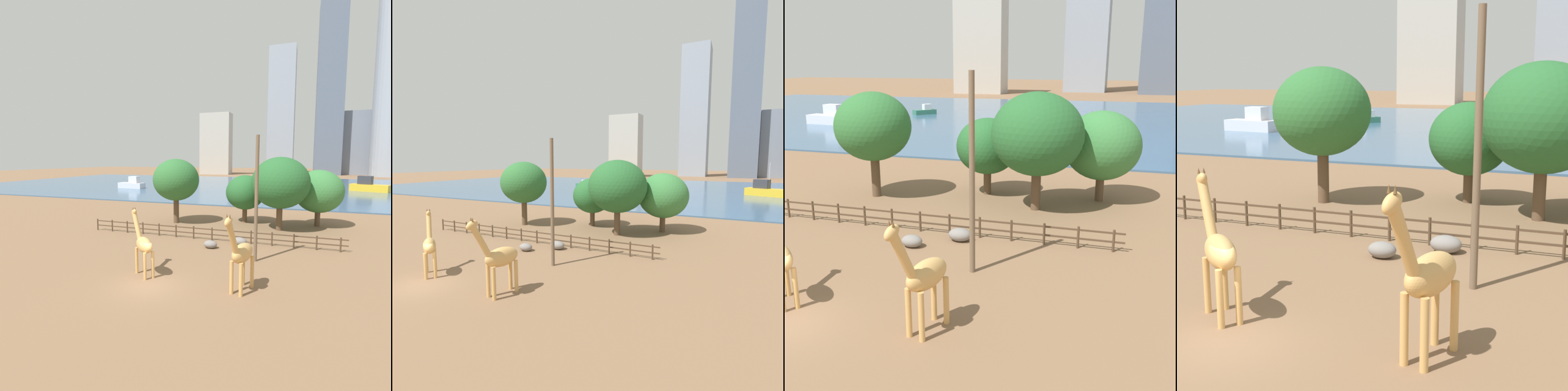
{
  "view_description": "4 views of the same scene",
  "coord_description": "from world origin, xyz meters",
  "views": [
    {
      "loc": [
        9.1,
        -16.67,
        8.07
      ],
      "look_at": [
        -2.61,
        16.4,
        3.92
      ],
      "focal_mm": 28.0,
      "sensor_mm": 36.0,
      "label": 1
    },
    {
      "loc": [
        18.46,
        -12.61,
        8.19
      ],
      "look_at": [
        2.15,
        20.65,
        4.03
      ],
      "focal_mm": 28.0,
      "sensor_mm": 36.0,
      "label": 2
    },
    {
      "loc": [
        12.87,
        -14.71,
        10.31
      ],
      "look_at": [
        3.51,
        15.6,
        1.62
      ],
      "focal_mm": 45.0,
      "sensor_mm": 36.0,
      "label": 3
    },
    {
      "loc": [
        9.95,
        -13.45,
        7.6
      ],
      "look_at": [
        -1.41,
        15.13,
        1.43
      ],
      "focal_mm": 55.0,
      "sensor_mm": 36.0,
      "label": 4
    }
  ],
  "objects": [
    {
      "name": "tree_center_broad",
      "position": [
        -6.05,
        18.72,
        5.49
      ],
      "size": [
        5.86,
        5.86,
        8.15
      ],
      "color": "brown",
      "rests_on": "ground"
    },
    {
      "name": "utility_pole",
      "position": [
        5.72,
        7.12,
        4.97
      ],
      "size": [
        0.28,
        0.28,
        9.94
      ],
      "primitive_type": "cylinder",
      "color": "brown",
      "rests_on": "ground"
    },
    {
      "name": "skyline_tower_glass",
      "position": [
        35.27,
        166.97,
        16.58
      ],
      "size": [
        15.04,
        11.28,
        33.17
      ],
      "primitive_type": "cube",
      "color": "gray",
      "rests_on": "ground"
    },
    {
      "name": "tree_left_small",
      "position": [
        10.9,
        22.56,
        4.25
      ],
      "size": [
        5.75,
        5.75,
        6.85
      ],
      "color": "brown",
      "rests_on": "ground"
    },
    {
      "name": "ground_plane",
      "position": [
        0.0,
        80.0,
        0.0
      ],
      "size": [
        400.0,
        400.0,
        0.0
      ],
      "primitive_type": "plane",
      "color": "brown"
    },
    {
      "name": "skyline_block_central",
      "position": [
        -4.04,
        168.01,
        34.91
      ],
      "size": [
        14.23,
        14.33,
        69.82
      ],
      "primitive_type": "cube",
      "color": "#939EAD",
      "rests_on": "ground"
    },
    {
      "name": "boat_ferry",
      "position": [
        -35.47,
        56.64,
        1.31
      ],
      "size": [
        7.67,
        3.39,
        3.28
      ],
      "rotation": [
        0.0,
        0.0,
        3.05
      ],
      "color": "silver",
      "rests_on": "harbor_water"
    },
    {
      "name": "giraffe_tall",
      "position": [
        -1.25,
        1.6,
        2.2
      ],
      "size": [
        2.89,
        2.42,
        4.63
      ],
      "rotation": [
        0.0,
        0.0,
        2.48
      ],
      "color": "tan",
      "rests_on": "ground"
    },
    {
      "name": "boulder_by_pole",
      "position": [
        3.63,
        11.12,
        0.39
      ],
      "size": [
        1.41,
        1.04,
        0.78
      ],
      "primitive_type": "ellipsoid",
      "color": "gray",
      "rests_on": "ground"
    },
    {
      "name": "harbor_water",
      "position": [
        0.0,
        77.0,
        0.1
      ],
      "size": [
        180.0,
        86.0,
        0.2
      ],
      "primitive_type": "cube",
      "color": "#3D6084",
      "rests_on": "ground"
    },
    {
      "name": "tree_right_tall",
      "position": [
        6.68,
        18.82,
        5.43
      ],
      "size": [
        6.48,
        6.48,
        8.37
      ],
      "color": "brown",
      "rests_on": "ground"
    },
    {
      "name": "boat_tug",
      "position": [
        -26.56,
        75.85,
        0.88
      ],
      "size": [
        4.11,
        4.56,
        2.0
      ],
      "rotation": [
        0.0,
        0.0,
        4.04
      ],
      "color": "#337259",
      "rests_on": "harbor_water"
    },
    {
      "name": "boat_sailboat",
      "position": [
        24.5,
        68.74,
        1.49
      ],
      "size": [
        9.13,
        6.48,
        7.77
      ],
      "rotation": [
        0.0,
        0.0,
        5.84
      ],
      "color": "gold",
      "rests_on": "harbor_water"
    },
    {
      "name": "boulder_near_fence",
      "position": [
        1.31,
        9.39,
        0.35
      ],
      "size": [
        1.24,
        0.94,
        0.71
      ],
      "primitive_type": "ellipsoid",
      "color": "gray",
      "rests_on": "ground"
    },
    {
      "name": "giraffe_companion",
      "position": [
        5.72,
        1.12,
        2.4
      ],
      "size": [
        1.5,
        3.44,
        5.09
      ],
      "rotation": [
        0.0,
        0.0,
        4.45
      ],
      "color": "tan",
      "rests_on": "ground"
    },
    {
      "name": "enclosure_fence",
      "position": [
        -0.13,
        12.0,
        0.76
      ],
      "size": [
        26.12,
        0.14,
        1.3
      ],
      "color": "#4C3826",
      "rests_on": "ground"
    },
    {
      "name": "skyline_block_left",
      "position": [
        20.51,
        160.64,
        43.21
      ],
      "size": [
        13.1,
        13.75,
        86.42
      ],
      "primitive_type": "cube",
      "color": "slate",
      "rests_on": "ground"
    },
    {
      "name": "tree_left_large",
      "position": [
        2.14,
        21.98,
        3.87
      ],
      "size": [
        4.91,
        4.91,
        6.09
      ],
      "color": "brown",
      "rests_on": "ground"
    },
    {
      "name": "skyline_tower_needle",
      "position": [
        -36.78,
        146.95,
        16.44
      ],
      "size": [
        16.2,
        9.56,
        32.89
      ],
      "primitive_type": "cube",
      "color": "#B7B2A8",
      "rests_on": "ground"
    }
  ]
}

